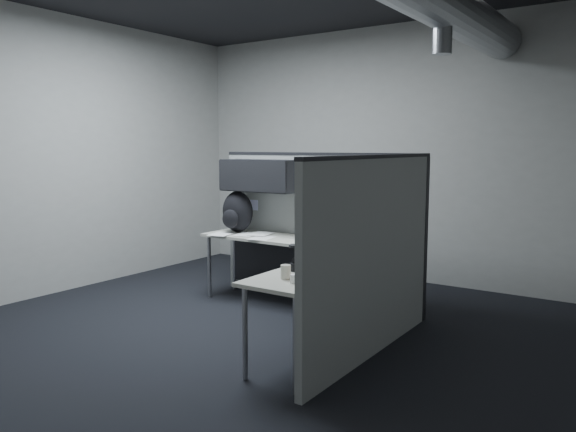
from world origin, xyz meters
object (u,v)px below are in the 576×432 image
Objects in this scene: monitor at (371,223)px; backpack at (237,212)px; desk at (306,258)px; phone at (308,266)px; keyboard at (312,247)px.

backpack is (-1.69, 0.06, -0.02)m from monitor.
desk is 4.98× the size of backpack.
monitor reaches higher than backpack.
desk is 1.10m from phone.
keyboard is 1.33m from backpack.
desk is at bearing -3.61° from backpack.
phone is 0.55× the size of backpack.
backpack is at bearing -163.36° from monitor.
keyboard is 1.78× the size of phone.
desk is 9.14× the size of phone.
keyboard is (0.13, -0.10, 0.14)m from desk.
desk is 0.71m from monitor.
desk is at bearing 152.39° from keyboard.
phone is at bearing -49.90° from keyboard.
phone is at bearing -23.79° from backpack.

